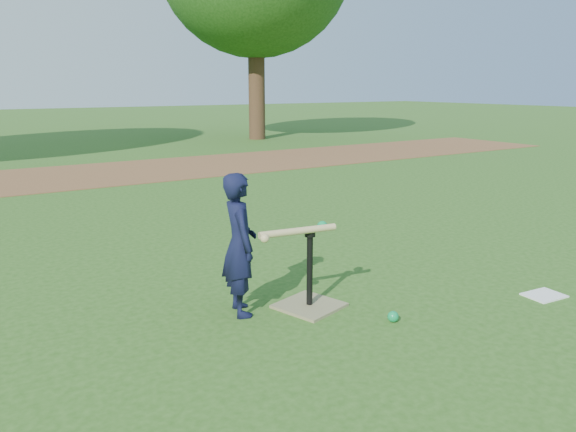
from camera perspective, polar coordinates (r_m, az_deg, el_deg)
ground at (r=4.20m, az=0.84°, el=-9.85°), size 80.00×80.00×0.00m
dirt_strip at (r=11.05m, az=-21.22°, el=3.78°), size 24.00×3.00×0.01m
child at (r=4.06m, az=-4.95°, el=-2.90°), size 0.33×0.43×1.04m
wiffle_ball_ground at (r=4.11m, az=10.62°, el=-10.01°), size 0.08×0.08×0.08m
clipboard at (r=4.96m, az=24.57°, el=-7.34°), size 0.32×0.25×0.01m
batting_tee at (r=4.27m, az=2.20°, el=-7.85°), size 0.53×0.53×0.61m
swing_action at (r=4.05m, az=1.22°, el=-1.51°), size 0.63×0.16×0.08m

